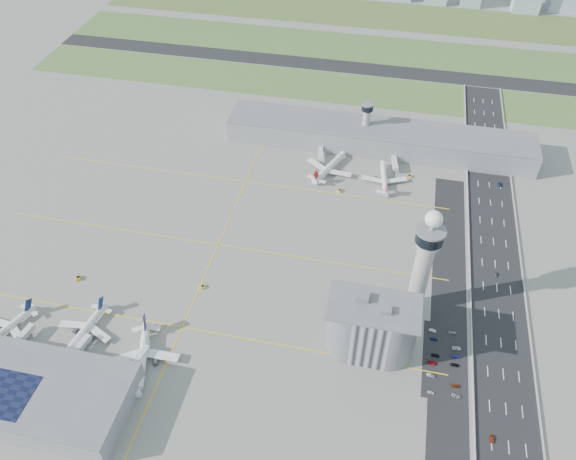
% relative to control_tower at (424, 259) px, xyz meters
% --- Properties ---
extents(ground, '(1000.00, 1000.00, 0.00)m').
position_rel_control_tower_xyz_m(ground, '(-72.00, -8.00, -35.04)').
color(ground, gray).
extents(grass_strip_0, '(480.00, 50.00, 0.08)m').
position_rel_control_tower_xyz_m(grass_strip_0, '(-92.00, 217.00, -35.00)').
color(grass_strip_0, '#4F6E34').
rests_on(grass_strip_0, ground).
extents(grass_strip_1, '(480.00, 60.00, 0.08)m').
position_rel_control_tower_xyz_m(grass_strip_1, '(-92.00, 292.00, -35.00)').
color(grass_strip_1, '#46632F').
rests_on(grass_strip_1, ground).
extents(grass_strip_2, '(480.00, 70.00, 0.08)m').
position_rel_control_tower_xyz_m(grass_strip_2, '(-92.00, 372.00, -35.00)').
color(grass_strip_2, '#4F6831').
rests_on(grass_strip_2, ground).
extents(runway, '(480.00, 22.00, 0.10)m').
position_rel_control_tower_xyz_m(runway, '(-92.00, 254.00, -34.98)').
color(runway, black).
rests_on(runway, ground).
extents(highway, '(28.00, 500.00, 0.10)m').
position_rel_control_tower_xyz_m(highway, '(43.00, -8.00, -34.99)').
color(highway, black).
rests_on(highway, ground).
extents(barrier_left, '(0.60, 500.00, 1.20)m').
position_rel_control_tower_xyz_m(barrier_left, '(29.00, -8.00, -34.44)').
color(barrier_left, '#9E9E99').
rests_on(barrier_left, ground).
extents(barrier_right, '(0.60, 500.00, 1.20)m').
position_rel_control_tower_xyz_m(barrier_right, '(57.00, -8.00, -34.44)').
color(barrier_right, '#9E9E99').
rests_on(barrier_right, ground).
extents(landside_road, '(18.00, 260.00, 0.08)m').
position_rel_control_tower_xyz_m(landside_road, '(18.00, -18.00, -35.00)').
color(landside_road, black).
rests_on(landside_road, ground).
extents(parking_lot, '(20.00, 44.00, 0.10)m').
position_rel_control_tower_xyz_m(parking_lot, '(16.00, -30.00, -34.99)').
color(parking_lot, black).
rests_on(parking_lot, ground).
extents(taxiway_line_h_0, '(260.00, 0.60, 0.01)m').
position_rel_control_tower_xyz_m(taxiway_line_h_0, '(-112.00, -38.00, -35.04)').
color(taxiway_line_h_0, yellow).
rests_on(taxiway_line_h_0, ground).
extents(taxiway_line_h_1, '(260.00, 0.60, 0.01)m').
position_rel_control_tower_xyz_m(taxiway_line_h_1, '(-112.00, 22.00, -35.04)').
color(taxiway_line_h_1, yellow).
rests_on(taxiway_line_h_1, ground).
extents(taxiway_line_h_2, '(260.00, 0.60, 0.01)m').
position_rel_control_tower_xyz_m(taxiway_line_h_2, '(-112.00, 82.00, -35.04)').
color(taxiway_line_h_2, yellow).
rests_on(taxiway_line_h_2, ground).
extents(taxiway_line_v, '(0.60, 260.00, 0.01)m').
position_rel_control_tower_xyz_m(taxiway_line_v, '(-112.00, 22.00, -35.04)').
color(taxiway_line_v, yellow).
rests_on(taxiway_line_v, ground).
extents(control_tower, '(14.00, 14.00, 64.50)m').
position_rel_control_tower_xyz_m(control_tower, '(0.00, 0.00, 0.00)').
color(control_tower, '#ADAAA5').
rests_on(control_tower, ground).
extents(secondary_tower, '(8.60, 8.60, 31.90)m').
position_rel_control_tower_xyz_m(secondary_tower, '(-42.00, 142.00, -16.24)').
color(secondary_tower, '#ADAAA5').
rests_on(secondary_tower, ground).
extents(admin_building, '(42.00, 24.00, 33.50)m').
position_rel_control_tower_xyz_m(admin_building, '(-20.01, -30.00, -19.74)').
color(admin_building, '#B2B2B7').
rests_on(admin_building, ground).
extents(terminal_pier, '(210.00, 32.00, 15.80)m').
position_rel_control_tower_xyz_m(terminal_pier, '(-32.00, 140.00, -27.14)').
color(terminal_pier, gray).
rests_on(terminal_pier, ground).
extents(near_terminal, '(84.00, 42.00, 13.00)m').
position_rel_control_tower_xyz_m(near_terminal, '(-160.07, -90.02, -28.62)').
color(near_terminal, gray).
rests_on(near_terminal, ground).
extents(airplane_near_a, '(39.94, 42.90, 9.69)m').
position_rel_control_tower_xyz_m(airplane_near_a, '(-195.53, -59.84, -30.20)').
color(airplane_near_a, white).
rests_on(airplane_near_a, ground).
extents(airplane_near_b, '(34.35, 38.65, 9.66)m').
position_rel_control_tower_xyz_m(airplane_near_b, '(-157.27, -51.87, -30.21)').
color(airplane_near_b, white).
rests_on(airplane_near_b, ground).
extents(airplane_near_c, '(45.21, 49.30, 11.46)m').
position_rel_control_tower_xyz_m(airplane_near_c, '(-122.64, -61.48, -29.31)').
color(airplane_near_c, white).
rests_on(airplane_near_c, ground).
extents(airplane_far_a, '(45.31, 48.68, 11.00)m').
position_rel_control_tower_xyz_m(airplane_far_a, '(-60.81, 105.34, -29.54)').
color(airplane_far_a, white).
rests_on(airplane_far_a, ground).
extents(airplane_far_b, '(34.73, 39.22, 9.89)m').
position_rel_control_tower_xyz_m(airplane_far_b, '(-24.24, 101.66, -30.09)').
color(airplane_far_b, white).
rests_on(airplane_far_b, ground).
extents(jet_bridge_near_0, '(5.39, 14.31, 5.70)m').
position_rel_control_tower_xyz_m(jet_bridge_near_0, '(-185.00, -69.00, -32.19)').
color(jet_bridge_near_0, silver).
rests_on(jet_bridge_near_0, ground).
extents(jet_bridge_near_1, '(5.39, 14.31, 5.70)m').
position_rel_control_tower_xyz_m(jet_bridge_near_1, '(-155.00, -69.00, -32.19)').
color(jet_bridge_near_1, silver).
rests_on(jet_bridge_near_1, ground).
extents(jet_bridge_near_2, '(5.39, 14.31, 5.70)m').
position_rel_control_tower_xyz_m(jet_bridge_near_2, '(-125.00, -69.00, -32.19)').
color(jet_bridge_near_2, silver).
rests_on(jet_bridge_near_2, ground).
extents(jet_bridge_far_0, '(5.39, 14.31, 5.70)m').
position_rel_control_tower_xyz_m(jet_bridge_far_0, '(-70.00, 124.00, -32.19)').
color(jet_bridge_far_0, silver).
rests_on(jet_bridge_far_0, ground).
extents(jet_bridge_far_1, '(5.39, 14.31, 5.70)m').
position_rel_control_tower_xyz_m(jet_bridge_far_1, '(-20.00, 124.00, -32.19)').
color(jet_bridge_far_1, silver).
rests_on(jet_bridge_far_1, ground).
extents(tug_0, '(3.54, 4.00, 1.93)m').
position_rel_control_tower_xyz_m(tug_0, '(-177.88, -19.20, -34.08)').
color(tug_0, '#DF9703').
rests_on(tug_0, ground).
extents(tug_1, '(3.97, 3.44, 1.94)m').
position_rel_control_tower_xyz_m(tug_1, '(-124.96, -41.36, -34.07)').
color(tug_1, yellow).
rests_on(tug_1, ground).
extents(tug_2, '(3.57, 3.43, 1.72)m').
position_rel_control_tower_xyz_m(tug_2, '(-127.44, -48.79, -34.18)').
color(tug_2, '#EEA706').
rests_on(tug_2, ground).
extents(tug_3, '(3.21, 3.47, 1.66)m').
position_rel_control_tower_xyz_m(tug_3, '(-110.29, -10.95, -34.21)').
color(tug_3, yellow).
rests_on(tug_3, ground).
extents(tug_4, '(3.15, 3.65, 1.78)m').
position_rel_control_tower_xyz_m(tug_4, '(-50.82, 84.91, -34.15)').
color(tug_4, yellow).
rests_on(tug_4, ground).
extents(tug_5, '(2.96, 2.07, 1.70)m').
position_rel_control_tower_xyz_m(tug_5, '(-8.19, 109.53, -34.19)').
color(tug_5, orange).
rests_on(tug_5, ground).
extents(car_lot_0, '(3.20, 1.33, 1.08)m').
position_rel_control_tower_xyz_m(car_lot_0, '(10.39, -49.06, -34.50)').
color(car_lot_0, silver).
rests_on(car_lot_0, ground).
extents(car_lot_1, '(3.96, 1.60, 1.28)m').
position_rel_control_tower_xyz_m(car_lot_1, '(10.01, -40.21, -34.40)').
color(car_lot_1, gray).
rests_on(car_lot_1, ground).
extents(car_lot_2, '(4.18, 1.95, 1.16)m').
position_rel_control_tower_xyz_m(car_lot_2, '(10.58, -33.11, -34.46)').
color(car_lot_2, maroon).
rests_on(car_lot_2, ground).
extents(car_lot_3, '(3.83, 1.57, 1.11)m').
position_rel_control_tower_xyz_m(car_lot_3, '(11.95, -28.58, -34.49)').
color(car_lot_3, black).
rests_on(car_lot_3, ground).
extents(car_lot_4, '(3.38, 1.41, 1.14)m').
position_rel_control_tower_xyz_m(car_lot_4, '(11.01, -19.13, -34.47)').
color(car_lot_4, navy).
rests_on(car_lot_4, ground).
extents(car_lot_5, '(3.57, 1.44, 1.15)m').
position_rel_control_tower_xyz_m(car_lot_5, '(10.14, -14.09, -34.46)').
color(car_lot_5, silver).
rests_on(car_lot_5, ground).
extents(car_lot_6, '(4.26, 2.36, 1.13)m').
position_rel_control_tower_xyz_m(car_lot_6, '(21.47, -48.50, -34.48)').
color(car_lot_6, '#9D9D9D').
rests_on(car_lot_6, ground).
extents(car_lot_7, '(4.03, 1.73, 1.16)m').
position_rel_control_tower_xyz_m(car_lot_7, '(21.20, -43.28, -34.46)').
color(car_lot_7, maroon).
rests_on(car_lot_7, ground).
extents(car_lot_8, '(3.87, 1.60, 1.31)m').
position_rel_control_tower_xyz_m(car_lot_8, '(20.91, -32.04, -34.39)').
color(car_lot_8, black).
rests_on(car_lot_8, ground).
extents(car_lot_9, '(4.13, 1.88, 1.31)m').
position_rel_control_tower_xyz_m(car_lot_9, '(21.50, -27.24, -34.38)').
color(car_lot_9, navy).
rests_on(car_lot_9, ground).
extents(car_lot_10, '(4.42, 2.21, 1.20)m').
position_rel_control_tower_xyz_m(car_lot_10, '(21.70, -22.37, -34.44)').
color(car_lot_10, silver).
rests_on(car_lot_10, ground).
extents(car_lot_11, '(4.11, 2.22, 1.13)m').
position_rel_control_tower_xyz_m(car_lot_11, '(19.82, -13.35, -34.48)').
color(car_lot_11, gray).
rests_on(car_lot_11, ground).
extents(car_hw_0, '(1.93, 3.85, 1.26)m').
position_rel_control_tower_xyz_m(car_hw_0, '(36.26, -65.98, -34.41)').
color(car_hw_0, maroon).
rests_on(car_hw_0, ground).
extents(car_hw_1, '(1.22, 3.39, 1.11)m').
position_rel_control_tower_xyz_m(car_hw_1, '(42.69, 31.31, -34.48)').
color(car_hw_1, black).
rests_on(car_hw_1, ground).
extents(car_hw_2, '(2.03, 4.28, 1.18)m').
position_rel_control_tower_xyz_m(car_hw_2, '(49.62, 113.07, -34.45)').
color(car_hw_2, navy).
rests_on(car_hw_2, ground).
extents(car_hw_4, '(1.48, 3.27, 1.09)m').
position_rel_control_tower_xyz_m(car_hw_4, '(36.99, 169.92, -34.50)').
color(car_hw_4, gray).
rests_on(car_hw_4, ground).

